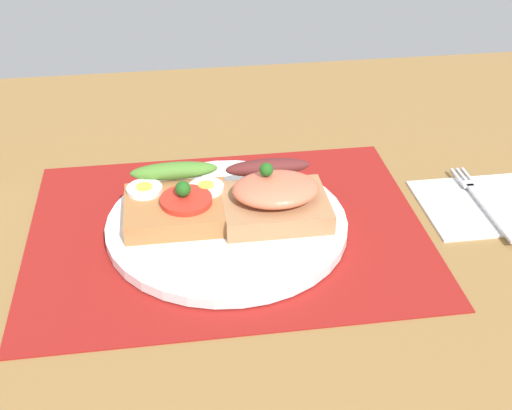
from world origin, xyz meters
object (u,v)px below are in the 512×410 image
at_px(sandwich_salmon, 274,195).
at_px(napkin, 489,204).
at_px(fork, 481,200).
at_px(plate, 227,224).
at_px(sandwich_egg_tomato, 177,202).

height_order(sandwich_salmon, napkin, sandwich_salmon).
height_order(napkin, fork, fork).
relative_size(plate, napkin, 1.66).
height_order(plate, fork, plate).
distance_m(sandwich_egg_tomato, napkin, 0.34).
height_order(plate, napkin, plate).
distance_m(plate, napkin, 0.29).
bearing_deg(sandwich_egg_tomato, sandwich_salmon, -6.10).
bearing_deg(napkin, plate, -178.81).
bearing_deg(fork, sandwich_egg_tomato, 178.25).
bearing_deg(sandwich_egg_tomato, plate, -19.57).
bearing_deg(sandwich_salmon, plate, -172.17).
relative_size(sandwich_egg_tomato, fork, 0.72).
distance_m(napkin, fork, 0.01).
distance_m(plate, fork, 0.28).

